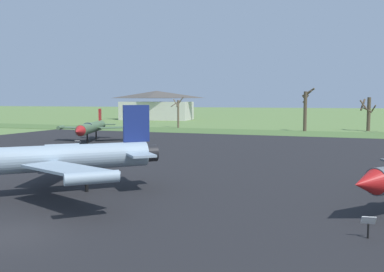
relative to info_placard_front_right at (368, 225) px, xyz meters
name	(u,v)px	position (x,y,z in m)	size (l,w,h in m)	color
ground_plane	(14,235)	(-13.52, -4.45, -0.60)	(600.00, 600.00, 0.00)	#607F42
asphalt_apron	(184,165)	(-13.52, 14.71, -0.58)	(76.56, 63.85, 0.05)	black
grass_verge_strip	(265,133)	(-13.52, 52.64, -0.57)	(136.56, 12.00, 0.06)	#4D6D36
info_placard_front_right	(368,225)	(0.00, 0.00, 0.00)	(0.58, 0.32, 0.95)	black
jet_fighter_rear_center	(27,159)	(-17.70, 1.03, 1.60)	(13.93, 13.73, 5.21)	#8EA3B2
jet_fighter_rear_left	(91,128)	(-31.99, 28.53, 1.35)	(9.75, 13.86, 4.29)	#4C6B47
info_placard_rear_left	(78,143)	(-29.59, 22.23, 0.01)	(0.64, 0.38, 0.93)	black
bare_tree_far_left	(178,111)	(-32.38, 59.62, 2.67)	(2.45, 2.47, 6.26)	brown
bare_tree_left_of_center	(306,109)	(-7.43, 58.09, 3.42)	(2.34, 1.91, 7.71)	brown
bare_tree_center	(368,112)	(2.99, 62.99, 2.76)	(2.81, 3.08, 6.04)	brown
visitor_building	(157,106)	(-51.03, 89.33, 3.36)	(21.16, 11.98, 8.18)	beige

